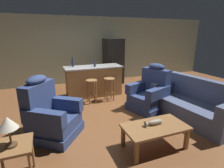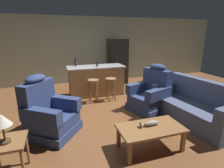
% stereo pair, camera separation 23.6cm
% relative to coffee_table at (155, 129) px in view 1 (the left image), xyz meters
% --- Properties ---
extents(ground_plane, '(12.00, 12.00, 0.00)m').
position_rel_coffee_table_xyz_m(ground_plane, '(-0.24, 1.72, -0.36)').
color(ground_plane, brown).
extents(back_wall, '(12.00, 0.05, 2.60)m').
position_rel_coffee_table_xyz_m(back_wall, '(-0.24, 4.84, 0.94)').
color(back_wall, '#9EA88E').
rests_on(back_wall, ground_plane).
extents(coffee_table, '(1.10, 0.60, 0.42)m').
position_rel_coffee_table_xyz_m(coffee_table, '(0.00, 0.00, 0.00)').
color(coffee_table, olive).
rests_on(coffee_table, ground_plane).
extents(fish_figurine, '(0.34, 0.10, 0.10)m').
position_rel_coffee_table_xyz_m(fish_figurine, '(-0.01, 0.04, 0.10)').
color(fish_figurine, '#4C3823').
rests_on(fish_figurine, coffee_table).
extents(couch, '(1.08, 1.99, 0.94)m').
position_rel_coffee_table_xyz_m(couch, '(1.47, 0.59, -0.02)').
color(couch, '#4C5675').
rests_on(couch, ground_plane).
extents(recliner_near_lamp, '(1.18, 1.18, 1.20)m').
position_rel_coffee_table_xyz_m(recliner_near_lamp, '(-1.65, 1.06, 0.06)').
color(recliner_near_lamp, navy).
rests_on(recliner_near_lamp, ground_plane).
extents(recliner_near_island, '(1.07, 1.07, 1.20)m').
position_rel_coffee_table_xyz_m(recliner_near_island, '(0.83, 1.46, 0.06)').
color(recliner_near_island, navy).
rests_on(recliner_near_island, ground_plane).
extents(end_table, '(0.48, 0.48, 0.56)m').
position_rel_coffee_table_xyz_m(end_table, '(-2.15, 0.05, 0.10)').
color(end_table, olive).
rests_on(end_table, ground_plane).
extents(table_lamp, '(0.24, 0.24, 0.41)m').
position_rel_coffee_table_xyz_m(table_lamp, '(-2.15, 0.03, 0.50)').
color(table_lamp, '#4C3823').
rests_on(table_lamp, end_table).
extents(kitchen_island, '(1.80, 0.70, 0.95)m').
position_rel_coffee_table_xyz_m(kitchen_island, '(-0.24, 3.07, 0.11)').
color(kitchen_island, '#9E7042').
rests_on(kitchen_island, ground_plane).
extents(bar_stool_left, '(0.32, 0.32, 0.68)m').
position_rel_coffee_table_xyz_m(bar_stool_left, '(-0.47, 2.44, 0.11)').
color(bar_stool_left, olive).
rests_on(bar_stool_left, ground_plane).
extents(bar_stool_right, '(0.32, 0.32, 0.68)m').
position_rel_coffee_table_xyz_m(bar_stool_right, '(0.06, 2.44, 0.11)').
color(bar_stool_right, olive).
rests_on(bar_stool_right, ground_plane).
extents(refrigerator, '(0.70, 0.69, 1.76)m').
position_rel_coffee_table_xyz_m(refrigerator, '(0.92, 4.27, 0.52)').
color(refrigerator, black).
rests_on(refrigerator, ground_plane).
extents(bottle_tall_green, '(0.07, 0.07, 0.22)m').
position_rel_coffee_table_xyz_m(bottle_tall_green, '(-0.21, 2.99, 0.67)').
color(bottle_tall_green, '#23284C').
rests_on(bottle_tall_green, kitchen_island).
extents(bottle_short_amber, '(0.07, 0.07, 0.30)m').
position_rel_coffee_table_xyz_m(bottle_short_amber, '(-0.84, 3.26, 0.70)').
color(bottle_short_amber, '#23284C').
rests_on(bottle_short_amber, kitchen_island).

